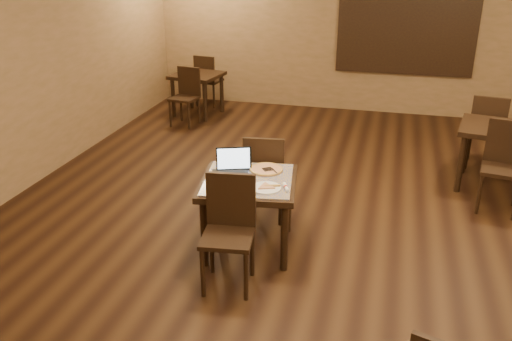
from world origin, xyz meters
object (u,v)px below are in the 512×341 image
(chair_main_far, at_px, (264,173))
(other_table_a_chair_far, at_px, (487,128))
(pizza_pan, at_px, (266,170))
(other_table_b_chair_near, at_px, (187,93))
(laptop, at_px, (232,167))
(other_table_a_chair_near, at_px, (504,161))
(other_table_b, at_px, (197,81))
(chair_main_near, at_px, (229,224))
(other_table_a, at_px, (496,137))
(tiled_table, at_px, (249,188))
(other_table_b_chair_far, at_px, (207,78))

(chair_main_far, bearing_deg, other_table_a_chair_far, -146.52)
(pizza_pan, xyz_separation_m, other_table_b_chair_near, (-2.21, 3.44, -0.22))
(other_table_a_chair_far, bearing_deg, laptop, 54.42)
(laptop, bearing_deg, other_table_a_chair_near, 8.36)
(pizza_pan, bearing_deg, other_table_b_chair_near, 122.79)
(pizza_pan, bearing_deg, chair_main_far, 106.20)
(other_table_b, bearing_deg, other_table_a_chair_far, -7.68)
(chair_main_near, distance_m, laptop, 0.78)
(chair_main_near, distance_m, other_table_a, 3.84)
(other_table_a, relative_size, other_table_b_chair_near, 1.02)
(tiled_table, relative_size, other_table_a_chair_far, 1.01)
(chair_main_near, xyz_separation_m, pizza_pan, (0.13, 0.85, 0.19))
(laptop, height_order, other_table_b_chair_far, laptop)
(other_table_a, bearing_deg, other_table_b, 166.45)
(tiled_table, distance_m, other_table_b_chair_far, 5.25)
(tiled_table, distance_m, laptop, 0.28)
(tiled_table, relative_size, chair_main_near, 1.02)
(other_table_a, height_order, other_table_b, other_table_a)
(chair_main_far, bearing_deg, other_table_a, -155.36)
(other_table_a, distance_m, other_table_a_chair_far, 0.61)
(other_table_a_chair_far, bearing_deg, other_table_b_chair_far, -13.11)
(chair_main_near, xyz_separation_m, other_table_a_chair_far, (2.57, 3.45, 0.00))
(other_table_a_chair_near, bearing_deg, chair_main_near, -129.57)
(chair_main_near, bearing_deg, chair_main_far, 82.05)
(laptop, bearing_deg, pizza_pan, 2.35)
(other_table_b, bearing_deg, chair_main_far, -50.63)
(other_table_b, bearing_deg, other_table_a, -14.17)
(laptop, height_order, other_table_a_chair_near, other_table_a_chair_near)
(chair_main_near, height_order, other_table_b_chair_far, chair_main_near)
(laptop, distance_m, other_table_a_chair_near, 3.18)
(chair_main_near, bearing_deg, other_table_a_chair_far, 46.46)
(pizza_pan, height_order, other_table_a_chair_far, other_table_a_chair_far)
(tiled_table, xyz_separation_m, pizza_pan, (0.12, 0.24, 0.11))
(chair_main_far, height_order, other_table_a_chair_far, other_table_a_chair_far)
(other_table_a, distance_m, other_table_b_chair_near, 4.88)
(other_table_a, distance_m, other_table_b_chair_far, 5.35)
(other_table_a_chair_far, xyz_separation_m, other_table_b_chair_far, (-4.68, 1.97, -0.04))
(pizza_pan, xyz_separation_m, other_table_a, (2.45, 1.99, -0.10))
(tiled_table, bearing_deg, other_table_a_chair_near, 23.56)
(other_table_a, bearing_deg, chair_main_near, -122.56)
(other_table_b, xyz_separation_m, other_table_b_chair_far, (-0.01, 0.56, -0.08))
(chair_main_near, xyz_separation_m, other_table_b_chair_far, (-2.11, 5.41, -0.04))
(laptop, relative_size, other_table_a_chair_near, 0.40)
(laptop, relative_size, other_table_a_chair_far, 0.40)
(laptop, xyz_separation_m, other_table_a_chair_near, (2.78, 1.52, -0.24))
(other_table_a_chair_far, xyz_separation_m, other_table_b_chair_near, (-4.65, 0.84, -0.04))
(other_table_b_chair_far, bearing_deg, other_table_b_chair_near, 100.43)
(laptop, bearing_deg, other_table_a, 17.23)
(other_table_b_chair_near, bearing_deg, laptop, -52.98)
(other_table_a, bearing_deg, tiled_table, -129.35)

